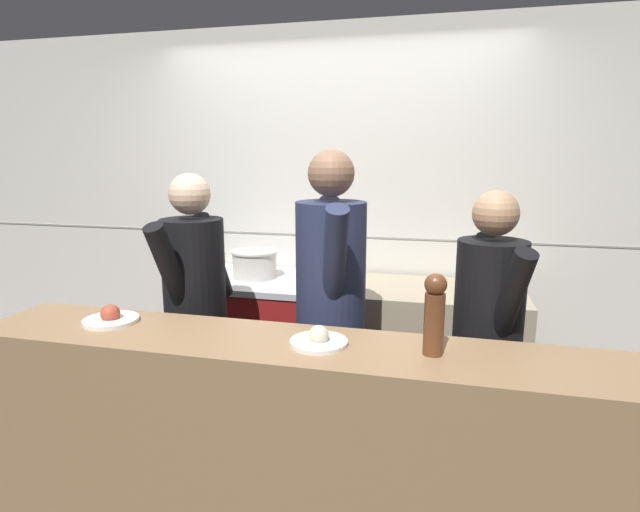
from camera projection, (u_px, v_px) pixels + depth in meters
ground_plane at (282, 495)px, 2.58m from camera, size 14.00×14.00×0.00m
wall_back_tiled at (336, 215)px, 3.59m from camera, size 8.00×0.06×2.60m
oven_range at (262, 340)px, 3.48m from camera, size 0.86×0.71×0.91m
prep_counter at (420, 356)px, 3.23m from camera, size 1.24×0.65×0.90m
pass_counter at (301, 455)px, 2.10m from camera, size 2.83×0.45×0.99m
stock_pot at (255, 263)px, 3.38m from camera, size 0.31×0.31×0.18m
plated_dish_main at (111, 318)px, 2.24m from camera, size 0.24×0.24×0.08m
plated_dish_appetiser at (319, 340)px, 1.98m from camera, size 0.23×0.23×0.08m
pepper_mill at (434, 313)px, 1.86m from camera, size 0.08×0.08×0.32m
chef_head_cook at (196, 308)px, 2.70m from camera, size 0.36×0.72×1.63m
chef_sous at (331, 303)px, 2.57m from camera, size 0.45×0.76×1.75m
chef_line at (487, 338)px, 2.36m from camera, size 0.41×0.68×1.57m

